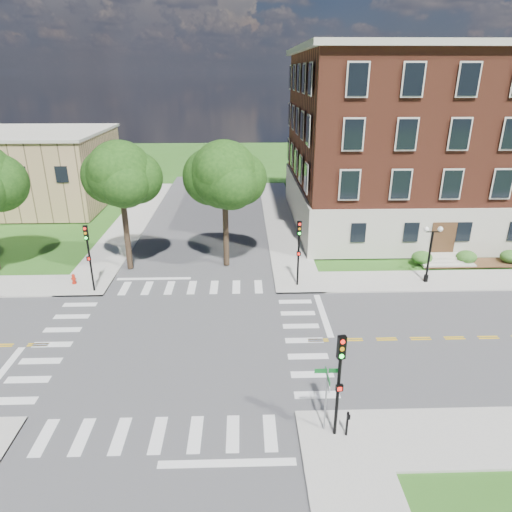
{
  "coord_description": "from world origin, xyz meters",
  "views": [
    {
      "loc": [
        3.74,
        -22.49,
        14.38
      ],
      "look_at": [
        4.56,
        5.24,
        3.2
      ],
      "focal_mm": 32.0,
      "sensor_mm": 36.0,
      "label": 1
    }
  ],
  "objects_px": {
    "traffic_signal_nw": "(88,250)",
    "fire_hydrant": "(74,279)",
    "street_sign_pole": "(327,387)",
    "push_button_post": "(347,423)",
    "twin_lamp_west": "(430,251)",
    "traffic_signal_ne": "(299,245)",
    "traffic_signal_se": "(339,374)"
  },
  "relations": [
    {
      "from": "street_sign_pole",
      "to": "traffic_signal_ne",
      "type": "bearing_deg",
      "value": 88.05
    },
    {
      "from": "traffic_signal_se",
      "to": "push_button_post",
      "type": "relative_size",
      "value": 4.0
    },
    {
      "from": "traffic_signal_nw",
      "to": "twin_lamp_west",
      "type": "relative_size",
      "value": 1.13
    },
    {
      "from": "push_button_post",
      "to": "traffic_signal_ne",
      "type": "bearing_deg",
      "value": 91.51
    },
    {
      "from": "push_button_post",
      "to": "street_sign_pole",
      "type": "bearing_deg",
      "value": 155.05
    },
    {
      "from": "street_sign_pole",
      "to": "push_button_post",
      "type": "distance_m",
      "value": 1.79
    },
    {
      "from": "push_button_post",
      "to": "fire_hydrant",
      "type": "bearing_deg",
      "value": 137.04
    },
    {
      "from": "push_button_post",
      "to": "fire_hydrant",
      "type": "distance_m",
      "value": 22.7
    },
    {
      "from": "traffic_signal_ne",
      "to": "twin_lamp_west",
      "type": "bearing_deg",
      "value": 1.8
    },
    {
      "from": "traffic_signal_ne",
      "to": "push_button_post",
      "type": "bearing_deg",
      "value": -88.49
    },
    {
      "from": "street_sign_pole",
      "to": "push_button_post",
      "type": "height_order",
      "value": "street_sign_pole"
    },
    {
      "from": "traffic_signal_ne",
      "to": "fire_hydrant",
      "type": "bearing_deg",
      "value": 177.58
    },
    {
      "from": "traffic_signal_ne",
      "to": "street_sign_pole",
      "type": "xyz_separation_m",
      "value": [
        -0.49,
        -14.37,
        -0.88
      ]
    },
    {
      "from": "twin_lamp_west",
      "to": "fire_hydrant",
      "type": "relative_size",
      "value": 5.64
    },
    {
      "from": "traffic_signal_nw",
      "to": "push_button_post",
      "type": "distance_m",
      "value": 20.72
    },
    {
      "from": "traffic_signal_ne",
      "to": "fire_hydrant",
      "type": "distance_m",
      "value": 16.46
    },
    {
      "from": "street_sign_pole",
      "to": "twin_lamp_west",
      "type": "bearing_deg",
      "value": 55.75
    },
    {
      "from": "fire_hydrant",
      "to": "push_button_post",
      "type": "bearing_deg",
      "value": -42.96
    },
    {
      "from": "traffic_signal_se",
      "to": "fire_hydrant",
      "type": "height_order",
      "value": "traffic_signal_se"
    },
    {
      "from": "traffic_signal_nw",
      "to": "fire_hydrant",
      "type": "relative_size",
      "value": 6.4
    },
    {
      "from": "traffic_signal_nw",
      "to": "fire_hydrant",
      "type": "xyz_separation_m",
      "value": [
        -1.79,
        1.18,
        -2.72
      ]
    },
    {
      "from": "traffic_signal_se",
      "to": "push_button_post",
      "type": "height_order",
      "value": "traffic_signal_se"
    },
    {
      "from": "traffic_signal_ne",
      "to": "street_sign_pole",
      "type": "bearing_deg",
      "value": -91.95
    },
    {
      "from": "traffic_signal_nw",
      "to": "fire_hydrant",
      "type": "distance_m",
      "value": 3.46
    },
    {
      "from": "traffic_signal_ne",
      "to": "push_button_post",
      "type": "xyz_separation_m",
      "value": [
        0.39,
        -14.78,
        -2.39
      ]
    },
    {
      "from": "twin_lamp_west",
      "to": "traffic_signal_ne",
      "type": "bearing_deg",
      "value": -178.2
    },
    {
      "from": "traffic_signal_ne",
      "to": "street_sign_pole",
      "type": "distance_m",
      "value": 14.41
    },
    {
      "from": "traffic_signal_se",
      "to": "traffic_signal_ne",
      "type": "relative_size",
      "value": 1.0
    },
    {
      "from": "fire_hydrant",
      "to": "traffic_signal_ne",
      "type": "bearing_deg",
      "value": -2.42
    },
    {
      "from": "street_sign_pole",
      "to": "fire_hydrant",
      "type": "height_order",
      "value": "street_sign_pole"
    },
    {
      "from": "fire_hydrant",
      "to": "traffic_signal_nw",
      "type": "bearing_deg",
      "value": -33.36
    },
    {
      "from": "twin_lamp_west",
      "to": "fire_hydrant",
      "type": "bearing_deg",
      "value": 179.14
    }
  ]
}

